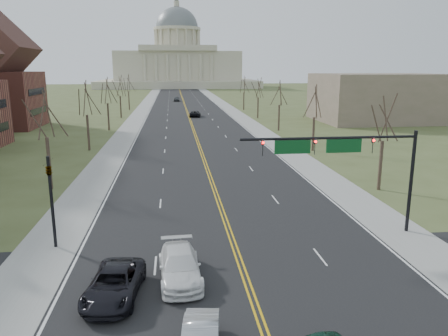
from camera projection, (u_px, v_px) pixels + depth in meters
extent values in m
cube|color=black|center=(186.00, 108.00, 122.91)|extent=(20.00, 380.00, 0.01)
cube|color=black|center=(251.00, 295.00, 22.29)|extent=(120.00, 14.00, 0.01)
cube|color=gray|center=(143.00, 109.00, 121.55)|extent=(4.00, 380.00, 0.03)
cube|color=gray|center=(228.00, 108.00, 124.28)|extent=(4.00, 380.00, 0.03)
cube|color=gold|center=(186.00, 108.00, 122.91)|extent=(0.42, 380.00, 0.01)
cube|color=silver|center=(151.00, 109.00, 121.80)|extent=(0.15, 380.00, 0.01)
cube|color=silver|center=(221.00, 108.00, 124.03)|extent=(0.15, 380.00, 0.01)
cube|color=beige|center=(178.00, 83.00, 257.93)|extent=(90.00, 60.00, 4.00)
cube|color=beige|center=(178.00, 66.00, 255.67)|extent=(70.00, 40.00, 16.00)
cube|color=beige|center=(178.00, 48.00, 233.69)|extent=(42.00, 3.00, 3.00)
cylinder|color=beige|center=(177.00, 41.00, 252.51)|extent=(24.00, 24.00, 12.00)
cylinder|color=beige|center=(177.00, 29.00, 250.98)|extent=(27.00, 27.00, 1.60)
ellipsoid|color=slate|center=(177.00, 28.00, 250.80)|extent=(24.00, 24.00, 22.80)
cylinder|color=beige|center=(176.00, 4.00, 247.89)|extent=(3.20, 3.20, 3.00)
cylinder|color=black|center=(411.00, 182.00, 30.15)|extent=(0.24, 0.24, 7.20)
cylinder|color=black|center=(330.00, 138.00, 28.75)|extent=(12.00, 0.18, 0.18)
imported|color=black|center=(373.00, 145.00, 29.21)|extent=(0.35, 0.40, 1.10)
sphere|color=#FF0C0C|center=(374.00, 140.00, 28.99)|extent=(0.18, 0.18, 0.18)
imported|color=black|center=(315.00, 146.00, 28.76)|extent=(0.35, 0.40, 1.10)
sphere|color=#FF0C0C|center=(316.00, 142.00, 28.53)|extent=(0.18, 0.18, 0.18)
imported|color=black|center=(263.00, 148.00, 28.36)|extent=(0.35, 0.40, 1.10)
sphere|color=#FF0C0C|center=(263.00, 143.00, 28.14)|extent=(0.18, 0.18, 0.18)
cube|color=#0C4C1E|center=(344.00, 146.00, 28.99)|extent=(2.40, 0.12, 0.90)
cube|color=#0C4C1E|center=(293.00, 147.00, 28.59)|extent=(2.40, 0.12, 0.90)
cylinder|color=black|center=(52.00, 203.00, 27.56)|extent=(0.20, 0.20, 6.00)
imported|color=black|center=(49.00, 169.00, 27.06)|extent=(0.32, 0.36, 0.99)
cylinder|color=#33241E|center=(380.00, 166.00, 40.94)|extent=(0.32, 0.32, 4.68)
cylinder|color=#33241E|center=(49.00, 163.00, 41.26)|extent=(0.32, 0.32, 4.95)
cylinder|color=#33241E|center=(313.00, 134.00, 60.29)|extent=(0.32, 0.32, 4.68)
cylinder|color=#33241E|center=(88.00, 133.00, 60.61)|extent=(0.32, 0.32, 4.95)
cylinder|color=#33241E|center=(279.00, 118.00, 79.64)|extent=(0.32, 0.32, 4.68)
cylinder|color=#33241E|center=(108.00, 117.00, 79.96)|extent=(0.32, 0.32, 4.95)
cylinder|color=#33241E|center=(258.00, 108.00, 98.99)|extent=(0.32, 0.32, 4.68)
cylinder|color=#33241E|center=(121.00, 107.00, 99.31)|extent=(0.32, 0.32, 4.95)
cylinder|color=#33241E|center=(244.00, 101.00, 118.34)|extent=(0.32, 0.32, 4.68)
cylinder|color=#33241E|center=(129.00, 101.00, 118.66)|extent=(0.32, 0.32, 4.95)
cube|color=black|center=(39.00, 111.00, 84.03)|extent=(0.10, 9.80, 1.20)
cube|color=black|center=(37.00, 91.00, 83.20)|extent=(0.10, 9.80, 1.20)
cube|color=#6B604C|center=(378.00, 98.00, 93.43)|extent=(25.00, 20.00, 10.00)
imported|color=black|center=(114.00, 284.00, 21.87)|extent=(3.04, 5.56, 1.48)
imported|color=white|center=(180.00, 266.00, 23.73)|extent=(2.49, 5.52, 1.57)
imported|color=black|center=(195.00, 114.00, 102.27)|extent=(2.96, 5.43, 1.44)
imported|color=#46494D|center=(177.00, 99.00, 148.70)|extent=(2.12, 4.63, 1.54)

